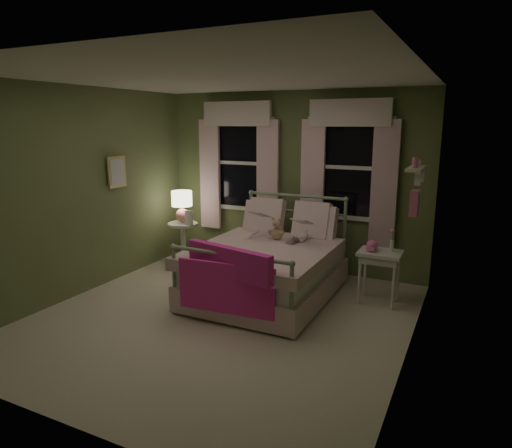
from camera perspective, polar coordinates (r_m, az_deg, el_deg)
The scene contains 18 objects.
room_shell at distance 4.87m, azimuth -4.69°, elevation 2.46°, with size 4.20×4.20×4.20m.
bed at distance 5.76m, azimuth 1.53°, elevation -5.31°, with size 1.58×2.04×1.18m.
pink_throw at distance 4.82m, azimuth -3.56°, elevation -6.11°, with size 1.10×0.34×0.71m.
child_left at distance 6.11m, azimuth 0.81°, elevation 1.04°, with size 0.26×0.17×0.72m, color #F7D1DD.
child_right at distance 5.90m, azimuth 5.73°, elevation 0.18°, with size 0.31×0.24×0.65m, color #F7D1DD.
book_left at distance 5.88m, azimuth -0.23°, elevation 0.89°, with size 0.20×0.27×0.03m, color beige.
book_right at distance 5.67m, azimuth 4.85°, elevation -0.03°, with size 0.20×0.27×0.02m, color beige.
teddy_bear at distance 5.88m, azimuth 2.61°, elevation -0.82°, with size 0.22×0.17×0.29m.
nightstand_left at distance 7.12m, azimuth -9.09°, elevation -1.68°, with size 0.46×0.46×0.65m.
table_lamp at distance 7.01m, azimuth -9.24°, elevation 2.56°, with size 0.31×0.31×0.48m.
book_nightstand at distance 6.95m, azimuth -8.86°, elevation -0.01°, with size 0.16×0.22×0.02m, color beige.
nightstand_right at distance 5.67m, azimuth 15.23°, elevation -4.29°, with size 0.50×0.40×0.64m.
pink_toy at distance 5.64m, azimuth 14.32°, elevation -2.65°, with size 0.14×0.19×0.14m.
bud_vase at distance 5.64m, azimuth 16.66°, elevation -1.96°, with size 0.06×0.06×0.28m.
window_left at distance 7.00m, azimuth -2.25°, elevation 8.21°, with size 1.34×0.13×1.96m.
window_right at distance 6.38m, azimuth 11.46°, elevation 7.55°, with size 1.34×0.13×1.96m.
wall_shelf at distance 4.90m, azimuth 19.33°, elevation 4.49°, with size 0.15×0.50×0.60m.
framed_picture at distance 6.49m, azimuth -17.00°, elevation 6.25°, with size 0.03×0.32×0.42m.
Camera 1 is at (2.45, -4.12, 2.15)m, focal length 32.00 mm.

